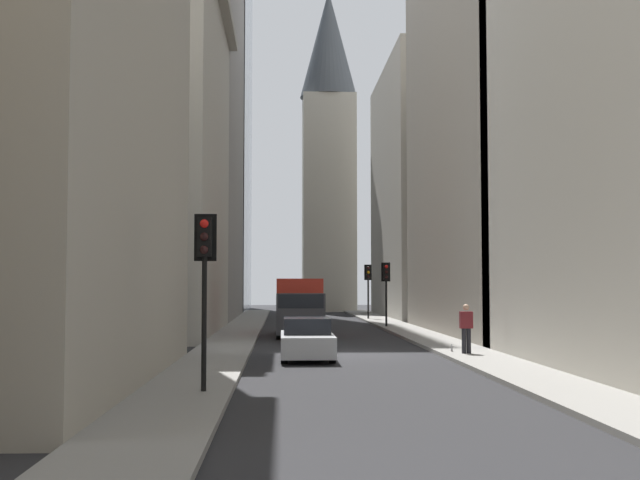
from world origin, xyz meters
name	(u,v)px	position (x,y,z in m)	size (l,w,h in m)	color
ground_plane	(343,354)	(0.00, 0.00, 0.00)	(135.00, 135.00, 0.00)	#262628
sidewalk_right	(220,353)	(0.00, 4.50, 0.07)	(90.00, 2.20, 0.14)	gray
sidewalk_left	(464,352)	(0.00, -4.50, 0.07)	(90.00, 2.20, 0.14)	gray
building_left_midfar	(532,14)	(10.22, -10.60, 16.48)	(19.54, 10.50, 32.94)	gray
building_left_far	(448,193)	(31.30, -10.60, 9.68)	(17.84, 10.00, 19.36)	#B7B2A5
building_right_far	(171,118)	(29.54, 10.60, 14.97)	(19.52, 10.00, 29.94)	gray
building_right_midfar	(122,141)	(11.80, 10.59, 10.00)	(16.10, 10.50, 19.98)	#B7B2A5
church_spire	(329,142)	(45.37, -2.15, 16.17)	(5.46, 5.46, 30.97)	beige
delivery_truck	(299,307)	(10.06, 1.40, 1.46)	(6.46, 2.25, 2.84)	red
sedan_silver	(307,340)	(-1.88, 1.40, 0.66)	(4.30, 1.78, 1.42)	#B7BABF
traffic_light_foreground	(205,260)	(-10.81, 4.04, 3.14)	(0.43, 0.52, 4.08)	black
traffic_light_midblock	(386,279)	(16.26, -3.76, 2.85)	(0.43, 0.52, 3.69)	black
traffic_light_far_junction	(368,279)	(26.47, -3.83, 2.94)	(0.43, 0.52, 3.82)	black
pedestrian	(466,326)	(-1.44, -4.25, 1.09)	(0.26, 0.44, 1.73)	black
discarded_bottle	(452,348)	(-0.62, -3.90, 0.25)	(0.07, 0.07, 0.27)	#999EA3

